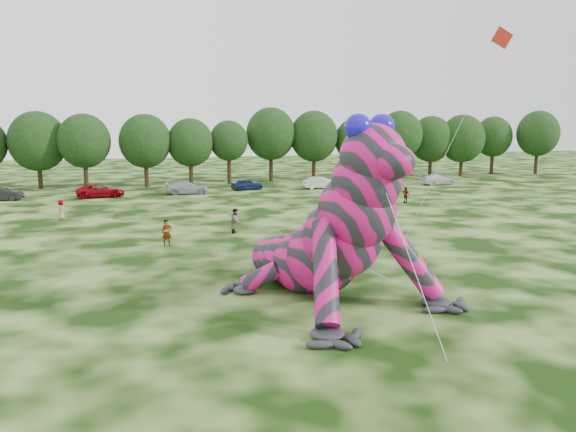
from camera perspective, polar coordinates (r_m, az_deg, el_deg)
The scene contains 29 objects.
ground at distance 25.11m, azimuth 19.19°, elevation -10.39°, with size 240.00×240.00×0.00m, color #16330A.
inflatable_gecko at distance 27.47m, azimuth 1.95°, elevation 1.19°, with size 14.67×17.42×8.71m, color #CE0F6E, non-canonical shape.
flying_kite at distance 36.65m, azimuth 20.23°, elevation 15.21°, with size 4.49×4.95×14.44m.
tree_5 at distance 77.80m, azimuth -24.04°, elevation 6.12°, with size 7.16×6.44×9.80m, color black, non-canonical shape.
tree_6 at distance 75.63m, azimuth -19.96°, elevation 6.18°, with size 6.52×5.86×9.49m, color black, non-canonical shape.
tree_7 at distance 75.81m, azimuth -14.28°, elevation 6.45°, with size 6.68×6.01×9.48m, color black, non-canonical shape.
tree_8 at distance 76.57m, azimuth -9.87°, elevation 6.43°, with size 6.14×5.53×8.94m, color black, non-canonical shape.
tree_9 at distance 77.81m, azimuth -6.02°, elevation 6.47°, with size 5.27×4.74×8.68m, color black, non-canonical shape.
tree_10 at distance 80.46m, azimuth -1.75°, elevation 7.26°, with size 7.09×6.38×10.50m, color black, non-canonical shape.
tree_11 at distance 82.07m, azimuth 2.65°, elevation 7.14°, with size 7.01×6.31×10.07m, color black, non-canonical shape.
tree_12 at distance 84.02m, azimuth 6.77°, elevation 6.77°, with size 5.99×5.39×8.97m, color black, non-canonical shape.
tree_13 at distance 86.62m, azimuth 11.28°, elevation 7.11°, with size 6.83×6.15×10.13m, color black, non-canonical shape.
tree_14 at distance 91.20m, azimuth 14.31°, elevation 6.88°, with size 6.82×6.14×9.40m, color black, non-canonical shape.
tree_15 at distance 93.14m, azimuth 17.26°, elevation 6.87°, with size 7.17×6.45×9.63m, color black, non-canonical shape.
tree_16 at distance 98.54m, azimuth 20.09°, elevation 6.76°, with size 6.26×5.63×9.37m, color black, non-canonical shape.
tree_17 at distance 100.56m, azimuth 24.01°, elevation 6.83°, with size 6.98×6.28×10.30m, color black, non-canonical shape.
car_1 at distance 68.09m, azimuth -27.14°, elevation 2.01°, with size 1.54×4.43×1.46m, color black.
car_2 at distance 66.70m, azimuth -18.50°, elevation 2.44°, with size 2.44×5.29×1.47m, color maroon.
car_3 at distance 67.29m, azimuth -10.20°, elevation 2.84°, with size 2.07×5.09×1.48m, color #9FA4A8.
car_4 at distance 70.56m, azimuth -4.18°, elevation 3.21°, with size 1.60×3.98×1.36m, color #11214C.
car_5 at distance 71.83m, azimuth 3.33°, elevation 3.39°, with size 1.60×4.58×1.51m, color beige.
car_6 at distance 73.43m, azimuth 9.79°, elevation 3.30°, with size 2.07×4.49×1.25m, color #2A2B2D.
car_7 at distance 78.82m, azimuth 14.99°, elevation 3.59°, with size 1.97×4.86×1.41m, color silver.
spectator_4 at distance 52.43m, azimuth -22.05°, elevation 0.59°, with size 0.84×0.55×1.73m, color gray.
spectator_1 at distance 42.90m, azimuth -5.35°, elevation -0.48°, with size 0.91×0.71×1.88m, color gray.
spectator_2 at distance 55.73m, azimuth 10.60°, elevation 1.64°, with size 1.15×0.66×1.79m, color gray.
spectator_0 at distance 39.03m, azimuth -12.21°, elevation -1.68°, with size 0.67×0.44×1.83m, color gray.
spectator_3 at distance 60.14m, azimuth 11.85°, elevation 2.10°, with size 0.97×0.40×1.65m, color gray.
spectator_5 at distance 38.48m, azimuth 7.95°, elevation -1.81°, with size 1.57×0.50×1.70m, color gray.
Camera 1 is at (-14.44, -18.80, 8.29)m, focal length 35.00 mm.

